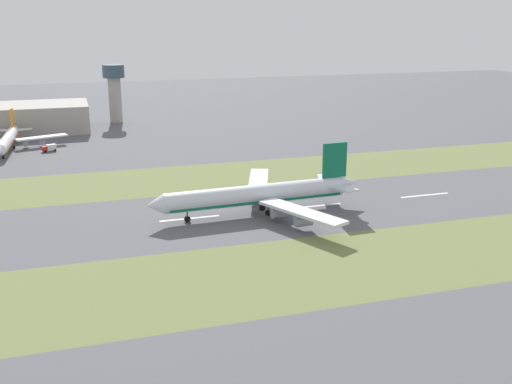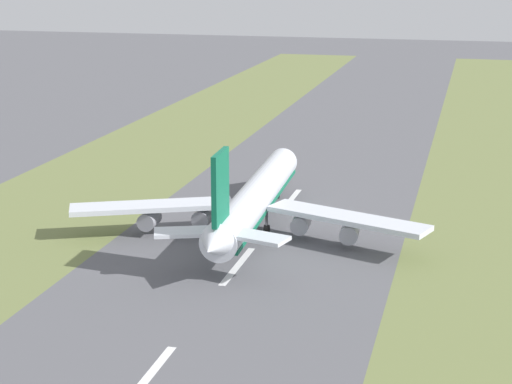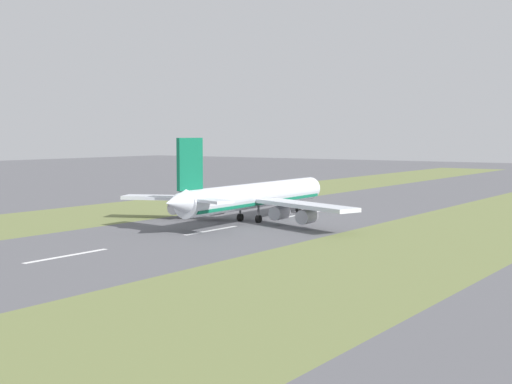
# 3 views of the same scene
# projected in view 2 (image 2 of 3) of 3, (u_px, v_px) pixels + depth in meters

# --- Properties ---
(ground_plane) EXTENTS (800.00, 800.00, 0.00)m
(ground_plane) POSITION_uv_depth(u_px,v_px,m) (261.00, 237.00, 152.87)
(ground_plane) COLOR #56565B
(grass_median_west) EXTENTS (40.00, 600.00, 0.01)m
(grass_median_west) POSITION_uv_depth(u_px,v_px,m) (34.00, 218.00, 163.75)
(grass_median_west) COLOR olive
(grass_median_west) RESTS_ON ground
(centreline_dash_near) EXTENTS (1.20, 18.00, 0.01)m
(centreline_dash_near) POSITION_uv_depth(u_px,v_px,m) (146.00, 379.00, 101.07)
(centreline_dash_near) COLOR silver
(centreline_dash_near) RESTS_ON ground
(centreline_dash_mid) EXTENTS (1.20, 18.00, 0.01)m
(centreline_dash_mid) POSITION_uv_depth(u_px,v_px,m) (238.00, 266.00, 138.43)
(centreline_dash_mid) COLOR silver
(centreline_dash_mid) RESTS_ON ground
(centreline_dash_far) EXTENTS (1.20, 18.00, 0.01)m
(centreline_dash_far) POSITION_uv_depth(u_px,v_px,m) (290.00, 201.00, 175.79)
(centreline_dash_far) COLOR silver
(centreline_dash_far) RESTS_ON ground
(airplane_main_jet) EXTENTS (64.07, 67.18, 20.20)m
(airplane_main_jet) POSITION_uv_depth(u_px,v_px,m) (254.00, 200.00, 154.23)
(airplane_main_jet) COLOR silver
(airplane_main_jet) RESTS_ON ground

